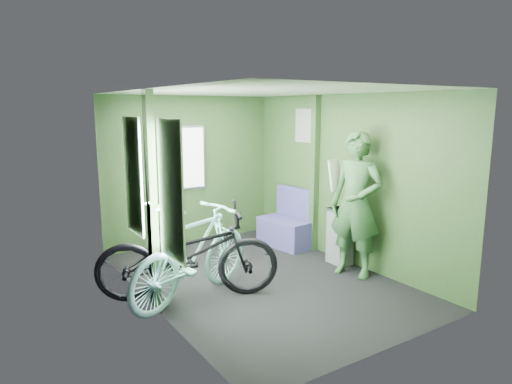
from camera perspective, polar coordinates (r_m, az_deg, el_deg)
room at (r=5.45m, az=0.02°, el=3.34°), size 4.00×4.02×2.31m
bicycle_black at (r=5.32m, az=-8.34°, el=-13.05°), size 2.17×1.55×1.12m
bicycle_mint at (r=5.29m, az=-7.68°, el=-13.20°), size 1.90×1.22×1.13m
passenger at (r=5.85m, az=12.36°, el=-1.53°), size 0.65×0.78×1.84m
waste_box at (r=6.37m, az=10.46°, el=-5.45°), size 0.23×0.32×0.77m
bench_seat at (r=7.11m, az=3.90°, el=-4.62°), size 0.58×0.91×0.90m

